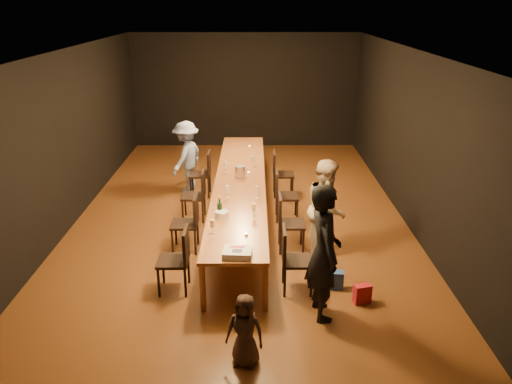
{
  "coord_description": "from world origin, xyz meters",
  "views": [
    {
      "loc": [
        0.27,
        -8.4,
        3.78
      ],
      "look_at": [
        0.29,
        -1.21,
        1.0
      ],
      "focal_mm": 35.0,
      "sensor_mm": 36.0,
      "label": 1
    }
  ],
  "objects_px": {
    "table": "(240,183)",
    "chair_left_1": "(185,223)",
    "chair_right_1": "(292,223)",
    "chair_left_2": "(193,196)",
    "man_blue": "(187,157)",
    "champagne_bottle": "(220,206)",
    "ice_bucket": "(240,171)",
    "chair_right_3": "(283,174)",
    "birthday_cake": "(237,253)",
    "chair_left_3": "(200,174)",
    "plate_stack": "(222,215)",
    "woman_birthday": "(324,252)",
    "chair_left_0": "(173,260)",
    "woman_tan": "(326,208)",
    "chair_right_2": "(287,195)",
    "chair_right_0": "(298,260)",
    "child": "(245,330)"
  },
  "relations": [
    {
      "from": "chair_right_1",
      "to": "chair_left_2",
      "type": "relative_size",
      "value": 1.0
    },
    {
      "from": "chair_right_1",
      "to": "ice_bucket",
      "type": "height_order",
      "value": "ice_bucket"
    },
    {
      "from": "chair_right_3",
      "to": "chair_left_2",
      "type": "xyz_separation_m",
      "value": [
        -1.7,
        -1.2,
        0.0
      ]
    },
    {
      "from": "chair_right_3",
      "to": "birthday_cake",
      "type": "height_order",
      "value": "chair_right_3"
    },
    {
      "from": "chair_left_3",
      "to": "plate_stack",
      "type": "distance_m",
      "value": 2.92
    },
    {
      "from": "table",
      "to": "chair_right_1",
      "type": "height_order",
      "value": "chair_right_1"
    },
    {
      "from": "child",
      "to": "plate_stack",
      "type": "distance_m",
      "value": 2.33
    },
    {
      "from": "chair_left_3",
      "to": "child",
      "type": "xyz_separation_m",
      "value": [
        1.01,
        -5.1,
        -0.04
      ]
    },
    {
      "from": "chair_left_3",
      "to": "woman_tan",
      "type": "xyz_separation_m",
      "value": [
        2.22,
        -2.53,
        0.31
      ]
    },
    {
      "from": "chair_left_2",
      "to": "birthday_cake",
      "type": "height_order",
      "value": "chair_left_2"
    },
    {
      "from": "birthday_cake",
      "to": "ice_bucket",
      "type": "xyz_separation_m",
      "value": [
        -0.05,
        3.0,
        0.06
      ]
    },
    {
      "from": "champagne_bottle",
      "to": "woman_birthday",
      "type": "bearing_deg",
      "value": -45.86
    },
    {
      "from": "table",
      "to": "chair_left_1",
      "type": "relative_size",
      "value": 6.45
    },
    {
      "from": "chair_right_1",
      "to": "chair_left_2",
      "type": "xyz_separation_m",
      "value": [
        -1.7,
        1.2,
        0.0
      ]
    },
    {
      "from": "chair_right_3",
      "to": "chair_left_2",
      "type": "bearing_deg",
      "value": -54.78
    },
    {
      "from": "table",
      "to": "chair_right_0",
      "type": "bearing_deg",
      "value": -70.5
    },
    {
      "from": "chair_right_3",
      "to": "woman_birthday",
      "type": "height_order",
      "value": "woman_birthday"
    },
    {
      "from": "chair_right_0",
      "to": "ice_bucket",
      "type": "distance_m",
      "value": 2.77
    },
    {
      "from": "table",
      "to": "chair_left_1",
      "type": "height_order",
      "value": "chair_left_1"
    },
    {
      "from": "chair_left_0",
      "to": "plate_stack",
      "type": "xyz_separation_m",
      "value": [
        0.63,
        0.76,
        0.34
      ]
    },
    {
      "from": "chair_right_2",
      "to": "woman_tan",
      "type": "distance_m",
      "value": 1.47
    },
    {
      "from": "woman_birthday",
      "to": "chair_left_3",
      "type": "bearing_deg",
      "value": 17.27
    },
    {
      "from": "champagne_bottle",
      "to": "ice_bucket",
      "type": "height_order",
      "value": "champagne_bottle"
    },
    {
      "from": "table",
      "to": "chair_right_1",
      "type": "distance_m",
      "value": 1.49
    },
    {
      "from": "chair_left_2",
      "to": "chair_left_3",
      "type": "relative_size",
      "value": 1.0
    },
    {
      "from": "chair_right_1",
      "to": "chair_right_2",
      "type": "bearing_deg",
      "value": 180.0
    },
    {
      "from": "woman_birthday",
      "to": "birthday_cake",
      "type": "relative_size",
      "value": 4.69
    },
    {
      "from": "chair_left_2",
      "to": "woman_birthday",
      "type": "distance_m",
      "value": 3.59
    },
    {
      "from": "chair_left_3",
      "to": "woman_birthday",
      "type": "bearing_deg",
      "value": -154.79
    },
    {
      "from": "child",
      "to": "chair_left_2",
      "type": "bearing_deg",
      "value": 118.42
    },
    {
      "from": "ice_bucket",
      "to": "child",
      "type": "bearing_deg",
      "value": -87.76
    },
    {
      "from": "plate_stack",
      "to": "champagne_bottle",
      "type": "relative_size",
      "value": 0.63
    },
    {
      "from": "woman_tan",
      "to": "chair_left_1",
      "type": "bearing_deg",
      "value": 95.7
    },
    {
      "from": "chair_right_3",
      "to": "woman_tan",
      "type": "distance_m",
      "value": 2.61
    },
    {
      "from": "champagne_bottle",
      "to": "chair_right_1",
      "type": "bearing_deg",
      "value": 17.95
    },
    {
      "from": "chair_left_0",
      "to": "chair_left_2",
      "type": "relative_size",
      "value": 1.0
    },
    {
      "from": "birthday_cake",
      "to": "ice_bucket",
      "type": "height_order",
      "value": "ice_bucket"
    },
    {
      "from": "chair_right_2",
      "to": "woman_birthday",
      "type": "distance_m",
      "value": 3.01
    },
    {
      "from": "woman_tan",
      "to": "woman_birthday",
      "type": "bearing_deg",
      "value": -179.68
    },
    {
      "from": "birthday_cake",
      "to": "chair_left_1",
      "type": "bearing_deg",
      "value": 122.87
    },
    {
      "from": "chair_right_0",
      "to": "chair_left_2",
      "type": "xyz_separation_m",
      "value": [
        -1.7,
        2.4,
        0.0
      ]
    },
    {
      "from": "chair_right_3",
      "to": "plate_stack",
      "type": "xyz_separation_m",
      "value": [
        -1.07,
        -2.84,
        0.34
      ]
    },
    {
      "from": "table",
      "to": "plate_stack",
      "type": "distance_m",
      "value": 1.66
    },
    {
      "from": "chair_right_3",
      "to": "chair_left_0",
      "type": "bearing_deg",
      "value": -25.28
    },
    {
      "from": "chair_right_2",
      "to": "birthday_cake",
      "type": "bearing_deg",
      "value": -16.04
    },
    {
      "from": "man_blue",
      "to": "champagne_bottle",
      "type": "distance_m",
      "value": 3.2
    },
    {
      "from": "chair_left_2",
      "to": "plate_stack",
      "type": "relative_size",
      "value": 4.76
    },
    {
      "from": "child",
      "to": "ice_bucket",
      "type": "height_order",
      "value": "ice_bucket"
    },
    {
      "from": "chair_left_3",
      "to": "ice_bucket",
      "type": "bearing_deg",
      "value": -139.59
    },
    {
      "from": "champagne_bottle",
      "to": "ice_bucket",
      "type": "bearing_deg",
      "value": 81.73
    }
  ]
}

